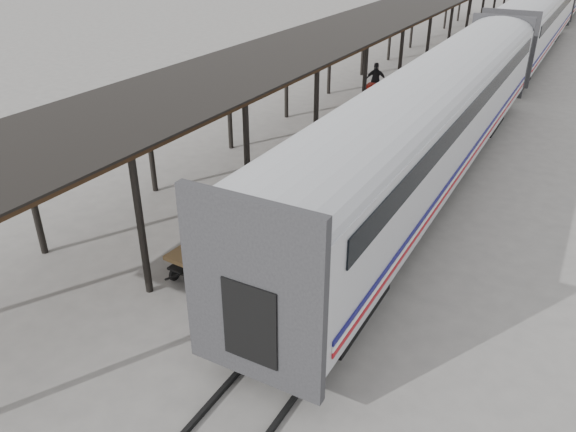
# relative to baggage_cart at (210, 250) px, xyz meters

# --- Properties ---
(ground) EXTENTS (160.00, 160.00, 0.00)m
(ground) POSITION_rel_baggage_cart_xyz_m (0.51, 0.34, -0.65)
(ground) COLOR slate
(ground) RESTS_ON ground
(train) EXTENTS (3.45, 76.01, 4.01)m
(train) POSITION_rel_baggage_cart_xyz_m (3.71, 34.13, 2.04)
(train) COLOR silver
(train) RESTS_ON ground
(canopy) EXTENTS (4.90, 64.30, 4.15)m
(canopy) POSITION_rel_baggage_cart_xyz_m (-2.89, 24.34, 3.36)
(canopy) COLOR #422B19
(canopy) RESTS_ON ground
(rails) EXTENTS (1.54, 150.00, 0.12)m
(rails) POSITION_rel_baggage_cart_xyz_m (3.71, 34.34, -0.59)
(rails) COLOR black
(rails) RESTS_ON ground
(baggage_cart) EXTENTS (1.40, 2.48, 0.86)m
(baggage_cart) POSITION_rel_baggage_cart_xyz_m (0.00, 0.00, 0.00)
(baggage_cart) COLOR brown
(baggage_cart) RESTS_ON ground
(suitcase_stack) EXTENTS (1.29, 1.13, 0.60)m
(suitcase_stack) POSITION_rel_baggage_cart_xyz_m (-0.14, 0.36, 0.43)
(suitcase_stack) COLOR #333336
(suitcase_stack) RESTS_ON baggage_cart
(luggage_tug) EXTENTS (1.01, 1.59, 1.37)m
(luggage_tug) POSITION_rel_baggage_cart_xyz_m (-1.43, 16.15, -0.02)
(luggage_tug) COLOR maroon
(luggage_tug) RESTS_ON ground
(porter) EXTENTS (0.73, 0.82, 1.88)m
(porter) POSITION_rel_baggage_cart_xyz_m (0.25, -0.65, 1.15)
(porter) COLOR navy
(porter) RESTS_ON baggage_cart
(pedestrian) EXTENTS (1.25, 0.88, 1.97)m
(pedestrian) POSITION_rel_baggage_cart_xyz_m (-2.25, 18.71, 0.34)
(pedestrian) COLOR black
(pedestrian) RESTS_ON ground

